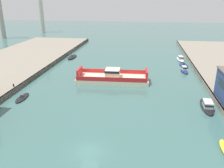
{
  "coord_description": "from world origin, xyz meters",
  "views": [
    {
      "loc": [
        7.24,
        -27.35,
        20.44
      ],
      "look_at": [
        0.0,
        22.76,
        2.0
      ],
      "focal_mm": 37.77,
      "sensor_mm": 36.0,
      "label": 1
    }
  ],
  "objects_px": {
    "moored_boat_far_right": "(72,57)",
    "smokestack_distant_b": "(40,4)",
    "moored_boat_far_left": "(207,105)",
    "moored_boat_upstream_a": "(184,70)",
    "moored_boat_mid_right": "(180,59)",
    "moored_boat_near_right": "(22,98)",
    "chain_ferry": "(113,77)",
    "moored_boat_near_left": "(184,65)"
  },
  "relations": [
    {
      "from": "moored_boat_far_left",
      "to": "smokestack_distant_b",
      "type": "xyz_separation_m",
      "value": [
        -78.4,
        100.91,
        16.6
      ]
    },
    {
      "from": "moored_boat_near_left",
      "to": "moored_boat_mid_right",
      "type": "relative_size",
      "value": 0.92
    },
    {
      "from": "moored_boat_near_right",
      "to": "moored_boat_upstream_a",
      "type": "xyz_separation_m",
      "value": [
        37.6,
        25.19,
        0.43
      ]
    },
    {
      "from": "moored_boat_far_left",
      "to": "moored_boat_far_right",
      "type": "relative_size",
      "value": 1.06
    },
    {
      "from": "moored_boat_upstream_a",
      "to": "smokestack_distant_b",
      "type": "height_order",
      "value": "smokestack_distant_b"
    },
    {
      "from": "chain_ferry",
      "to": "moored_boat_near_left",
      "type": "xyz_separation_m",
      "value": [
        20.59,
        18.11,
        -0.79
      ]
    },
    {
      "from": "chain_ferry",
      "to": "moored_boat_near_left",
      "type": "height_order",
      "value": "chain_ferry"
    },
    {
      "from": "chain_ferry",
      "to": "moored_boat_mid_right",
      "type": "bearing_deg",
      "value": 51.18
    },
    {
      "from": "moored_boat_near_right",
      "to": "moored_boat_upstream_a",
      "type": "relative_size",
      "value": 1.09
    },
    {
      "from": "moored_boat_far_right",
      "to": "smokestack_distant_b",
      "type": "xyz_separation_m",
      "value": [
        -39.3,
        64.04,
        16.91
      ]
    },
    {
      "from": "moored_boat_near_right",
      "to": "moored_boat_far_left",
      "type": "distance_m",
      "value": 38.65
    },
    {
      "from": "chain_ferry",
      "to": "moored_boat_upstream_a",
      "type": "relative_size",
      "value": 3.52
    },
    {
      "from": "chain_ferry",
      "to": "moored_boat_upstream_a",
      "type": "height_order",
      "value": "chain_ferry"
    },
    {
      "from": "moored_boat_far_right",
      "to": "moored_boat_upstream_a",
      "type": "xyz_separation_m",
      "value": [
        38.06,
        -12.5,
        0.34
      ]
    },
    {
      "from": "chain_ferry",
      "to": "moored_boat_near_right",
      "type": "xyz_separation_m",
      "value": [
        -17.85,
        -13.99,
        -0.84
      ]
    },
    {
      "from": "moored_boat_near_left",
      "to": "moored_boat_far_left",
      "type": "relative_size",
      "value": 0.81
    },
    {
      "from": "moored_boat_far_left",
      "to": "moored_boat_far_right",
      "type": "xyz_separation_m",
      "value": [
        -39.1,
        36.86,
        -0.31
      ]
    },
    {
      "from": "moored_boat_far_left",
      "to": "smokestack_distant_b",
      "type": "distance_m",
      "value": 128.86
    },
    {
      "from": "moored_boat_mid_right",
      "to": "moored_boat_near_left",
      "type": "bearing_deg",
      "value": -88.72
    },
    {
      "from": "smokestack_distant_b",
      "to": "moored_boat_mid_right",
      "type": "bearing_deg",
      "value": -38.62
    },
    {
      "from": "moored_boat_far_right",
      "to": "moored_boat_upstream_a",
      "type": "relative_size",
      "value": 1.47
    },
    {
      "from": "moored_boat_near_right",
      "to": "moored_boat_far_right",
      "type": "xyz_separation_m",
      "value": [
        -0.46,
        37.68,
        0.1
      ]
    },
    {
      "from": "moored_boat_near_left",
      "to": "chain_ferry",
      "type": "bearing_deg",
      "value": -138.66
    },
    {
      "from": "moored_boat_near_left",
      "to": "smokestack_distant_b",
      "type": "bearing_deg",
      "value": 138.32
    },
    {
      "from": "moored_boat_near_left",
      "to": "moored_boat_far_right",
      "type": "height_order",
      "value": "moored_boat_far_right"
    },
    {
      "from": "moored_boat_far_left",
      "to": "smokestack_distant_b",
      "type": "bearing_deg",
      "value": 127.84
    },
    {
      "from": "moored_boat_far_right",
      "to": "moored_boat_upstream_a",
      "type": "bearing_deg",
      "value": -18.17
    },
    {
      "from": "moored_boat_near_left",
      "to": "moored_boat_near_right",
      "type": "distance_m",
      "value": 50.08
    },
    {
      "from": "moored_boat_near_left",
      "to": "moored_boat_far_left",
      "type": "bearing_deg",
      "value": -89.64
    },
    {
      "from": "chain_ferry",
      "to": "moored_boat_far_right",
      "type": "distance_m",
      "value": 29.95
    },
    {
      "from": "moored_boat_mid_right",
      "to": "smokestack_distant_b",
      "type": "xyz_separation_m",
      "value": [
        -78.04,
        62.35,
        16.63
      ]
    },
    {
      "from": "moored_boat_mid_right",
      "to": "moored_boat_upstream_a",
      "type": "distance_m",
      "value": 14.21
    },
    {
      "from": "moored_boat_near_left",
      "to": "moored_boat_far_left",
      "type": "height_order",
      "value": "moored_boat_far_left"
    },
    {
      "from": "moored_boat_near_left",
      "to": "moored_boat_upstream_a",
      "type": "height_order",
      "value": "moored_boat_upstream_a"
    },
    {
      "from": "moored_boat_near_left",
      "to": "smokestack_distant_b",
      "type": "height_order",
      "value": "smokestack_distant_b"
    },
    {
      "from": "moored_boat_near_left",
      "to": "smokestack_distant_b",
      "type": "relative_size",
      "value": 0.21
    },
    {
      "from": "chain_ferry",
      "to": "smokestack_distant_b",
      "type": "distance_m",
      "value": 106.19
    },
    {
      "from": "moored_boat_far_left",
      "to": "chain_ferry",
      "type": "bearing_deg",
      "value": 147.64
    },
    {
      "from": "moored_boat_far_left",
      "to": "moored_boat_upstream_a",
      "type": "relative_size",
      "value": 1.55
    },
    {
      "from": "moored_boat_near_right",
      "to": "moored_boat_far_right",
      "type": "height_order",
      "value": "moored_boat_far_right"
    },
    {
      "from": "moored_boat_mid_right",
      "to": "chain_ferry",
      "type": "bearing_deg",
      "value": -128.82
    },
    {
      "from": "moored_boat_near_left",
      "to": "moored_boat_mid_right",
      "type": "distance_m",
      "value": 7.28
    }
  ]
}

